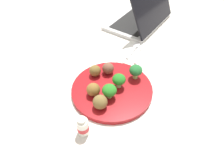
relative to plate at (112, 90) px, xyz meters
The scene contains 14 objects.
ground_plane 0.01m from the plate, ahead, with size 4.00×4.00×0.00m, color silver.
plate is the anchor object (origin of this frame).
broccoli_floret_back_left 0.06m from the plate, 160.56° to the right, with size 0.05×0.05×0.05m.
broccoli_floret_mid_right 0.11m from the plate, 26.66° to the right, with size 0.05×0.05×0.05m.
broccoli_floret_far_rim 0.05m from the plate, 40.28° to the right, with size 0.05×0.05×0.05m.
meatball_far_rim 0.09m from the plate, 41.44° to the left, with size 0.04×0.04×0.04m, color brown.
meatball_mid_left 0.10m from the plate, behind, with size 0.05×0.05×0.05m, color brown.
meatball_front_right 0.09m from the plate, 73.89° to the left, with size 0.04×0.04×0.04m, color brown.
meatball_front_left 0.07m from the plate, 146.01° to the left, with size 0.05×0.05×0.05m, color brown.
napkin 0.24m from the plate, ahead, with size 0.17×0.12×0.01m, color white.
fork 0.25m from the plate, 10.04° to the left, with size 0.12×0.03×0.01m.
knife 0.25m from the plate, ahead, with size 0.15×0.03×0.01m.
yogurt_bottle 0.19m from the plate, behind, with size 0.03×0.03×0.07m.
laptop 0.49m from the plate, 13.78° to the left, with size 0.33×0.24×0.20m.
Camera 1 is at (-0.43, -0.26, 0.54)m, focal length 33.81 mm.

